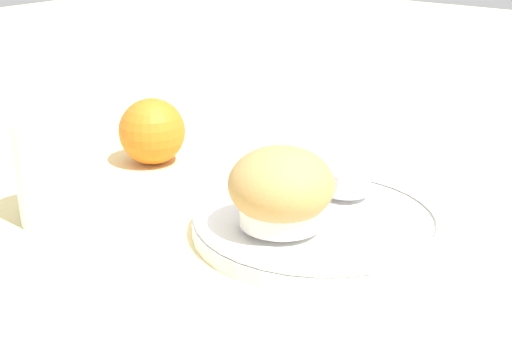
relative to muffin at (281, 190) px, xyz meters
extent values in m
plane|color=beige|center=(0.03, -0.01, -0.05)|extent=(3.00, 3.00, 0.00)
cylinder|color=white|center=(0.04, -0.01, -0.05)|extent=(0.23, 0.23, 0.01)
torus|color=white|center=(0.04, -0.01, -0.04)|extent=(0.23, 0.23, 0.01)
cylinder|color=silver|center=(0.00, 0.00, -0.02)|extent=(0.07, 0.07, 0.03)
ellipsoid|color=#A87F47|center=(0.00, 0.00, 0.00)|extent=(0.09, 0.09, 0.06)
cylinder|color=silver|center=(0.10, -0.01, -0.02)|extent=(0.05, 0.05, 0.02)
cylinder|color=silver|center=(0.10, -0.01, -0.01)|extent=(0.04, 0.04, 0.00)
sphere|color=#B7192D|center=(0.04, 0.03, -0.03)|extent=(0.01, 0.01, 0.01)
sphere|color=#B7192D|center=(0.05, 0.03, -0.03)|extent=(0.01, 0.01, 0.01)
cube|color=#B7B7BC|center=(0.06, 0.04, -0.03)|extent=(0.17, 0.06, 0.00)
sphere|color=orange|center=(0.08, 0.24, -0.01)|extent=(0.08, 0.08, 0.08)
cylinder|color=silver|center=(-0.09, 0.20, 0.00)|extent=(0.06, 0.06, 0.10)
camera|label=1|loc=(-0.46, -0.33, 0.23)|focal=50.00mm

